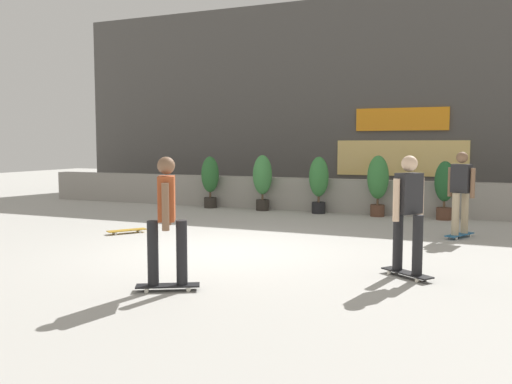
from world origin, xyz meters
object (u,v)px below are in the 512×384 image
at_px(skater_far_left, 461,190).
at_px(skater_far_right, 408,210).
at_px(potted_plant_0, 210,178).
at_px(skateboard_near_camera, 127,230).
at_px(potted_plant_1, 262,178).
at_px(skater_by_wall_left, 167,217).
at_px(potted_plant_4, 445,186).
at_px(potted_plant_3, 378,181).
at_px(potted_plant_2, 319,180).

bearing_deg(skater_far_left, skater_far_right, -98.01).
height_order(potted_plant_0, skater_far_right, skater_far_right).
relative_size(potted_plant_0, skateboard_near_camera, 1.92).
height_order(potted_plant_1, skater_by_wall_left, skater_by_wall_left).
bearing_deg(potted_plant_1, skater_far_left, -26.12).
bearing_deg(skater_by_wall_left, potted_plant_4, 71.47).
bearing_deg(skateboard_near_camera, skater_by_wall_left, -47.59).
height_order(potted_plant_0, skater_far_left, skater_far_left).
relative_size(potted_plant_1, skater_far_right, 0.91).
bearing_deg(potted_plant_3, potted_plant_4, 0.00).
bearing_deg(skater_far_left, skater_by_wall_left, -119.96).
distance_m(potted_plant_1, potted_plant_2, 1.62).
bearing_deg(potted_plant_0, skater_far_left, -20.52).
height_order(potted_plant_4, skater_far_right, skater_far_right).
distance_m(skater_far_right, skateboard_near_camera, 6.14).
xyz_separation_m(skater_far_right, skater_by_wall_left, (-2.70, -1.88, 0.00)).
bearing_deg(skater_far_right, skateboard_near_camera, 164.86).
bearing_deg(skater_by_wall_left, potted_plant_0, 114.28).
bearing_deg(skater_far_right, potted_plant_1, 127.06).
xyz_separation_m(potted_plant_1, skateboard_near_camera, (-1.12, -4.69, -0.84)).
bearing_deg(potted_plant_4, potted_plant_1, 180.00).
height_order(skater_far_right, skateboard_near_camera, skater_far_right).
xyz_separation_m(potted_plant_0, potted_plant_2, (3.25, 0.00, 0.02)).
distance_m(potted_plant_4, skater_far_right, 6.28).
relative_size(potted_plant_1, potted_plant_2, 1.02).
bearing_deg(potted_plant_1, potted_plant_3, -0.00).
height_order(potted_plant_2, skateboard_near_camera, potted_plant_2).
bearing_deg(potted_plant_0, skater_by_wall_left, -65.72).
bearing_deg(potted_plant_2, potted_plant_0, -180.00).
bearing_deg(potted_plant_1, potted_plant_4, -0.00).
distance_m(potted_plant_0, potted_plant_1, 1.63).
bearing_deg(skater_far_left, skateboard_near_camera, -161.69).
bearing_deg(potted_plant_3, potted_plant_1, 180.00).
height_order(potted_plant_2, potted_plant_3, potted_plant_3).
bearing_deg(potted_plant_1, skater_far_right, -52.94).
xyz_separation_m(potted_plant_3, skater_by_wall_left, (-1.13, -8.16, 0.03)).
xyz_separation_m(potted_plant_1, skater_far_left, (5.26, -2.58, 0.04)).
bearing_deg(skater_by_wall_left, skateboard_near_camera, 132.41).
bearing_deg(potted_plant_2, skateboard_near_camera, -120.22).
distance_m(potted_plant_0, skateboard_near_camera, 4.79).
relative_size(potted_plant_3, potted_plant_4, 1.08).
relative_size(skater_far_left, skater_by_wall_left, 1.00).
xyz_separation_m(potted_plant_3, skater_far_right, (1.57, -6.28, 0.03)).
distance_m(skater_far_left, skater_far_right, 3.73).
bearing_deg(potted_plant_3, skater_by_wall_left, -97.85).
xyz_separation_m(skater_far_right, skateboard_near_camera, (-5.86, 1.59, -0.88)).
xyz_separation_m(potted_plant_0, potted_plant_1, (1.63, 0.00, 0.04)).
distance_m(potted_plant_1, potted_plant_4, 4.78).
bearing_deg(skater_far_right, potted_plant_0, 135.44).
xyz_separation_m(potted_plant_1, potted_plant_4, (4.78, -0.00, -0.07)).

